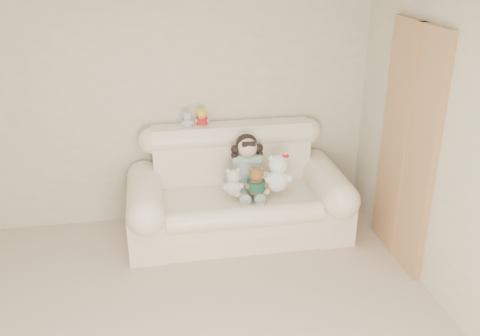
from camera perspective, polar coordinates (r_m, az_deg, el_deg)
name	(u,v)px	position (r m, az deg, el deg)	size (l,w,h in m)	color
wall_back	(141,97)	(5.23, -10.52, 7.48)	(4.50, 4.50, 0.00)	beige
sofa	(238,187)	(5.09, -0.20, -1.99)	(2.10, 0.95, 1.03)	beige
door_panel	(407,147)	(4.78, 17.45, 2.11)	(0.06, 0.90, 2.10)	#A57C47
seated_child	(247,163)	(5.10, 0.77, 0.49)	(0.35, 0.43, 0.59)	#2B6F59
brown_teddy	(256,178)	(4.90, 1.74, -1.07)	(0.22, 0.17, 0.34)	brown
white_cat	(278,169)	(4.97, 4.06, -0.13)	(0.28, 0.22, 0.44)	white
cream_teddy	(233,179)	(4.90, -0.75, -1.22)	(0.20, 0.15, 0.31)	beige
yellow_mini_bear	(202,116)	(5.18, -4.12, 5.58)	(0.14, 0.11, 0.22)	yellow
grey_mini_plush	(187,118)	(5.16, -5.64, 5.29)	(0.13, 0.10, 0.20)	silver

